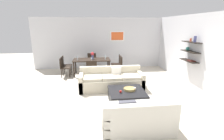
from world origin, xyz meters
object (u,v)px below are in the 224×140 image
at_px(wine_glass_left_far, 78,57).
at_px(wine_glass_right_near, 106,57).
at_px(dining_chair_right_far, 118,63).
at_px(wine_glass_left_near, 77,57).
at_px(sofa_beige, 111,81).
at_px(wine_glass_right_far, 105,56).
at_px(centerpiece_vase, 92,55).
at_px(apple_on_coffee_table, 121,92).
at_px(dining_chair_head, 92,61).
at_px(candle_jar, 135,89).
at_px(dining_chair_right_near, 119,65).
at_px(coffee_table, 127,96).
at_px(dining_chair_left_near, 64,66).
at_px(wine_glass_foot, 91,59).
at_px(decorative_bowl, 130,89).
at_px(dining_chair_foot, 92,69).
at_px(dining_table, 92,61).
at_px(dining_chair_left_far, 65,64).
at_px(loveseat_white, 137,117).

distance_m(wine_glass_left_far, wine_glass_right_near, 1.32).
bearing_deg(dining_chair_right_far, wine_glass_left_near, -171.25).
distance_m(sofa_beige, dining_chair_right_far, 2.14).
relative_size(wine_glass_left_far, wine_glass_left_near, 0.87).
distance_m(wine_glass_right_far, wine_glass_left_near, 1.32).
distance_m(wine_glass_left_near, centerpiece_vase, 0.71).
bearing_deg(wine_glass_left_far, apple_on_coffee_table, -65.58).
bearing_deg(dining_chair_head, candle_jar, -71.30).
height_order(dining_chair_right_near, centerpiece_vase, centerpiece_vase).
distance_m(coffee_table, dining_chair_head, 4.06).
height_order(dining_chair_right_far, dining_chair_left_near, same).
height_order(apple_on_coffee_table, dining_chair_left_near, dining_chair_left_near).
distance_m(dining_chair_head, wine_glass_foot, 1.24).
xyz_separation_m(decorative_bowl, dining_chair_head, (-1.16, 3.86, 0.09)).
relative_size(dining_chair_right_near, dining_chair_foot, 1.00).
bearing_deg(wine_glass_right_far, apple_on_coffee_table, -86.48).
height_order(apple_on_coffee_table, centerpiece_vase, centerpiece_vase).
distance_m(candle_jar, wine_glass_left_near, 3.57).
height_order(candle_jar, dining_table, dining_table).
bearing_deg(coffee_table, dining_chair_head, 105.36).
height_order(sofa_beige, dining_table, sofa_beige).
bearing_deg(wine_glass_left_far, candle_jar, -58.13).
bearing_deg(wine_glass_left_far, dining_chair_left_near, -154.49).
bearing_deg(candle_jar, dining_chair_foot, 120.58).
bearing_deg(dining_chair_left_far, wine_glass_right_near, -8.75).
bearing_deg(dining_chair_right_near, dining_chair_head, 141.18).
distance_m(apple_on_coffee_table, wine_glass_foot, 3.00).
height_order(wine_glass_foot, centerpiece_vase, centerpiece_vase).
relative_size(coffee_table, dining_chair_foot, 1.23).
height_order(loveseat_white, dining_chair_foot, dining_chair_foot).
height_order(dining_chair_foot, wine_glass_right_near, wine_glass_right_near).
height_order(loveseat_white, wine_glass_foot, wine_glass_foot).
distance_m(sofa_beige, wine_glass_left_far, 2.47).
distance_m(loveseat_white, wine_glass_right_near, 4.36).
bearing_deg(dining_chair_right_near, wine_glass_right_near, 172.11).
bearing_deg(dining_chair_right_far, candle_jar, -89.17).
distance_m(wine_glass_right_near, wine_glass_right_far, 0.21).
distance_m(dining_chair_right_far, wine_glass_left_far, 1.95).
xyz_separation_m(dining_chair_right_near, dining_chair_left_near, (-2.54, 0.00, 0.00)).
bearing_deg(dining_chair_right_near, sofa_beige, -107.76).
distance_m(sofa_beige, decorative_bowl, 1.25).
relative_size(loveseat_white, dining_chair_head, 1.79).
bearing_deg(wine_glass_right_near, apple_on_coffee_table, -86.24).
height_order(decorative_bowl, dining_chair_left_near, dining_chair_left_near).
height_order(wine_glass_foot, wine_glass_left_near, wine_glass_left_near).
bearing_deg(dining_chair_head, dining_table, -90.00).
height_order(coffee_table, dining_chair_right_near, dining_chair_right_near).
bearing_deg(loveseat_white, wine_glass_foot, 104.17).
relative_size(dining_chair_right_near, wine_glass_right_far, 5.08).
height_order(dining_chair_head, centerpiece_vase, centerpiece_vase).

